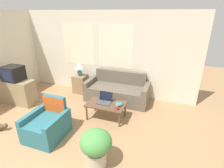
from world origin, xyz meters
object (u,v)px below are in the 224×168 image
object	(u,v)px
couch	(117,92)
television	(13,73)
coffee_table	(106,105)
potted_plant	(96,145)
laptop	(105,100)
armchair	(48,125)
table_lamp	(79,67)
snack_bowl	(119,104)
cup_navy	(117,108)

from	to	relation	value
couch	television	distance (m)	3.05
coffee_table	potted_plant	distance (m)	1.48
television	laptop	distance (m)	2.76
armchair	table_lamp	size ratio (longest dim) A/B	1.77
television	laptop	world-z (taller)	television
television	coffee_table	world-z (taller)	television
armchair	table_lamp	xyz separation A→B (m)	(-0.45, 2.24, 0.64)
coffee_table	laptop	distance (m)	0.13
television	snack_bowl	bearing A→B (deg)	2.77
television	laptop	xyz separation A→B (m)	(2.72, 0.18, -0.46)
coffee_table	potted_plant	size ratio (longest dim) A/B	1.38
couch	cup_navy	size ratio (longest dim) A/B	17.92
couch	television	size ratio (longest dim) A/B	3.74
coffee_table	snack_bowl	size ratio (longest dim) A/B	5.08
table_lamp	potted_plant	xyz separation A→B (m)	(1.78, -2.61, -0.49)
coffee_table	snack_bowl	xyz separation A→B (m)	(0.32, 0.03, 0.08)
television	coffee_table	xyz separation A→B (m)	(2.78, 0.12, -0.56)
armchair	potted_plant	size ratio (longest dim) A/B	1.20
laptop	snack_bowl	distance (m)	0.38
snack_bowl	television	bearing A→B (deg)	-177.23
coffee_table	snack_bowl	world-z (taller)	snack_bowl
couch	television	world-z (taller)	television
coffee_table	cup_navy	xyz separation A→B (m)	(0.34, -0.19, 0.10)
couch	armchair	distance (m)	2.31
coffee_table	cup_navy	world-z (taller)	cup_navy
table_lamp	cup_navy	xyz separation A→B (m)	(1.74, -1.38, -0.43)
armchair	potted_plant	world-z (taller)	armchair
coffee_table	potted_plant	bearing A→B (deg)	-75.03
coffee_table	snack_bowl	bearing A→B (deg)	5.53
armchair	coffee_table	distance (m)	1.42
laptop	potted_plant	world-z (taller)	potted_plant
coffee_table	potted_plant	xyz separation A→B (m)	(0.38, -1.42, 0.04)
potted_plant	coffee_table	bearing A→B (deg)	104.97
laptop	snack_bowl	xyz separation A→B (m)	(0.38, -0.03, -0.02)
couch	armchair	xyz separation A→B (m)	(-0.90, -2.12, -0.01)
couch	laptop	size ratio (longest dim) A/B	5.47
television	cup_navy	bearing A→B (deg)	-1.37
armchair	television	world-z (taller)	television
television	table_lamp	xyz separation A→B (m)	(1.38, 1.30, -0.03)
television	coffee_table	size ratio (longest dim) A/B	0.53
table_lamp	cup_navy	size ratio (longest dim) A/B	4.46
cup_navy	coffee_table	bearing A→B (deg)	150.58
laptop	snack_bowl	size ratio (longest dim) A/B	1.83
snack_bowl	laptop	bearing A→B (deg)	176.00
coffee_table	snack_bowl	distance (m)	0.33
armchair	table_lamp	distance (m)	2.37
snack_bowl	potted_plant	size ratio (longest dim) A/B	0.27
snack_bowl	armchair	bearing A→B (deg)	-139.61
couch	laptop	world-z (taller)	couch
laptop	snack_bowl	bearing A→B (deg)	-4.00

